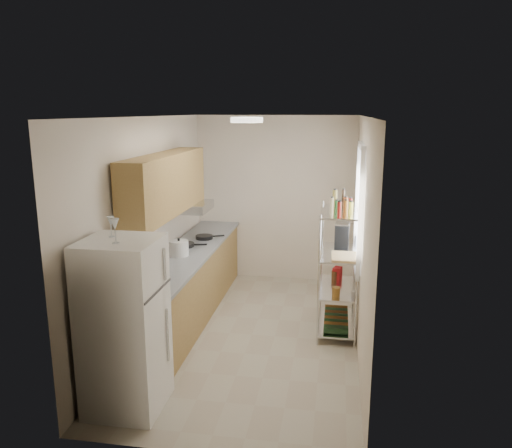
{
  "coord_description": "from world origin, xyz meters",
  "views": [
    {
      "loc": [
        0.96,
        -5.54,
        2.66
      ],
      "look_at": [
        0.01,
        0.25,
        1.33
      ],
      "focal_mm": 35.0,
      "sensor_mm": 36.0,
      "label": 1
    }
  ],
  "objects_px": {
    "rice_cooker": "(179,248)",
    "frying_pan_large": "(184,245)",
    "refrigerator": "(124,326)",
    "espresso_machine": "(342,234)",
    "cutting_board": "(346,257)"
  },
  "relations": [
    {
      "from": "refrigerator",
      "to": "frying_pan_large",
      "type": "relative_size",
      "value": 5.82
    },
    {
      "from": "refrigerator",
      "to": "espresso_machine",
      "type": "bearing_deg",
      "value": 49.81
    },
    {
      "from": "rice_cooker",
      "to": "cutting_board",
      "type": "height_order",
      "value": "rice_cooker"
    },
    {
      "from": "refrigerator",
      "to": "espresso_machine",
      "type": "distance_m",
      "value": 2.98
    },
    {
      "from": "rice_cooker",
      "to": "frying_pan_large",
      "type": "distance_m",
      "value": 0.44
    },
    {
      "from": "frying_pan_large",
      "to": "rice_cooker",
      "type": "bearing_deg",
      "value": -92.65
    },
    {
      "from": "cutting_board",
      "to": "espresso_machine",
      "type": "bearing_deg",
      "value": 94.37
    },
    {
      "from": "frying_pan_large",
      "to": "espresso_machine",
      "type": "relative_size",
      "value": 0.92
    },
    {
      "from": "refrigerator",
      "to": "rice_cooker",
      "type": "xyz_separation_m",
      "value": [
        -0.08,
        1.85,
        0.2
      ]
    },
    {
      "from": "refrigerator",
      "to": "cutting_board",
      "type": "relative_size",
      "value": 3.86
    },
    {
      "from": "frying_pan_large",
      "to": "refrigerator",
      "type": "bearing_deg",
      "value": -98.15
    },
    {
      "from": "refrigerator",
      "to": "espresso_machine",
      "type": "height_order",
      "value": "refrigerator"
    },
    {
      "from": "refrigerator",
      "to": "frying_pan_large",
      "type": "xyz_separation_m",
      "value": [
        -0.15,
        2.27,
        0.13
      ]
    },
    {
      "from": "refrigerator",
      "to": "espresso_machine",
      "type": "xyz_separation_m",
      "value": [
        1.91,
        2.26,
        0.37
      ]
    },
    {
      "from": "cutting_board",
      "to": "rice_cooker",
      "type": "bearing_deg",
      "value": 175.96
    }
  ]
}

